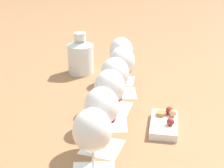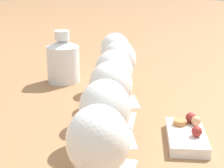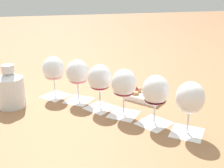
{
  "view_description": "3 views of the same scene",
  "coord_description": "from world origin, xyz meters",
  "px_view_note": "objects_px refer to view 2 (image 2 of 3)",
  "views": [
    {
      "loc": [
        0.78,
        -0.69,
        0.57
      ],
      "look_at": [
        -0.0,
        -0.0,
        0.12
      ],
      "focal_mm": 55.0,
      "sensor_mm": 36.0,
      "label": 1
    },
    {
      "loc": [
        0.55,
        -0.57,
        0.38
      ],
      "look_at": [
        -0.0,
        -0.0,
        0.12
      ],
      "focal_mm": 55.0,
      "sensor_mm": 36.0,
      "label": 2
    },
    {
      "loc": [
        -0.29,
        -1.02,
        0.5
      ],
      "look_at": [
        -0.0,
        -0.0,
        0.12
      ],
      "focal_mm": 45.0,
      "sensor_mm": 36.0,
      "label": 3
    }
  ],
  "objects_px": {
    "wine_glass_2": "(114,74)",
    "snack_dish": "(187,134)",
    "wine_glass_5": "(98,145)",
    "ceramic_vase": "(63,60)",
    "wine_glass_1": "(119,62)",
    "wine_glass_0": "(115,52)",
    "wine_glass_4": "(105,112)",
    "wine_glass_3": "(111,89)"
  },
  "relations": [
    {
      "from": "wine_glass_2",
      "to": "snack_dish",
      "type": "height_order",
      "value": "wine_glass_2"
    },
    {
      "from": "wine_glass_5",
      "to": "ceramic_vase",
      "type": "height_order",
      "value": "wine_glass_5"
    },
    {
      "from": "wine_glass_5",
      "to": "wine_glass_1",
      "type": "bearing_deg",
      "value": 129.25
    },
    {
      "from": "wine_glass_0",
      "to": "wine_glass_4",
      "type": "distance_m",
      "value": 0.51
    },
    {
      "from": "snack_dish",
      "to": "wine_glass_3",
      "type": "bearing_deg",
      "value": -137.6
    },
    {
      "from": "wine_glass_0",
      "to": "wine_glass_1",
      "type": "relative_size",
      "value": 1.0
    },
    {
      "from": "wine_glass_3",
      "to": "ceramic_vase",
      "type": "relative_size",
      "value": 1.02
    },
    {
      "from": "wine_glass_0",
      "to": "ceramic_vase",
      "type": "xyz_separation_m",
      "value": [
        -0.19,
        -0.07,
        -0.05
      ]
    },
    {
      "from": "wine_glass_1",
      "to": "wine_glass_2",
      "type": "height_order",
      "value": "same"
    },
    {
      "from": "wine_glass_2",
      "to": "wine_glass_3",
      "type": "relative_size",
      "value": 1.0
    },
    {
      "from": "wine_glass_3",
      "to": "wine_glass_4",
      "type": "relative_size",
      "value": 1.0
    },
    {
      "from": "wine_glass_2",
      "to": "wine_glass_0",
      "type": "bearing_deg",
      "value": 132.76
    },
    {
      "from": "wine_glass_0",
      "to": "wine_glass_1",
      "type": "height_order",
      "value": "same"
    },
    {
      "from": "ceramic_vase",
      "to": "snack_dish",
      "type": "distance_m",
      "value": 0.58
    },
    {
      "from": "wine_glass_4",
      "to": "ceramic_vase",
      "type": "distance_m",
      "value": 0.61
    },
    {
      "from": "wine_glass_2",
      "to": "snack_dish",
      "type": "distance_m",
      "value": 0.24
    },
    {
      "from": "wine_glass_2",
      "to": "ceramic_vase",
      "type": "relative_size",
      "value": 1.02
    },
    {
      "from": "wine_glass_5",
      "to": "wine_glass_4",
      "type": "bearing_deg",
      "value": 130.55
    },
    {
      "from": "wine_glass_0",
      "to": "wine_glass_4",
      "type": "xyz_separation_m",
      "value": [
        0.34,
        -0.38,
        0.0
      ]
    },
    {
      "from": "wine_glass_2",
      "to": "ceramic_vase",
      "type": "xyz_separation_m",
      "value": [
        -0.36,
        0.12,
        -0.05
      ]
    },
    {
      "from": "wine_glass_4",
      "to": "ceramic_vase",
      "type": "bearing_deg",
      "value": 149.35
    },
    {
      "from": "wine_glass_3",
      "to": "wine_glass_5",
      "type": "relative_size",
      "value": 1.0
    },
    {
      "from": "ceramic_vase",
      "to": "wine_glass_0",
      "type": "bearing_deg",
      "value": 20.61
    },
    {
      "from": "wine_glass_1",
      "to": "wine_glass_3",
      "type": "relative_size",
      "value": 1.0
    },
    {
      "from": "wine_glass_3",
      "to": "ceramic_vase",
      "type": "height_order",
      "value": "wine_glass_3"
    },
    {
      "from": "wine_glass_1",
      "to": "ceramic_vase",
      "type": "xyz_separation_m",
      "value": [
        -0.29,
        0.01,
        -0.05
      ]
    },
    {
      "from": "wine_glass_1",
      "to": "snack_dish",
      "type": "xyz_separation_m",
      "value": [
        0.28,
        -0.07,
        -0.11
      ]
    },
    {
      "from": "wine_glass_1",
      "to": "wine_glass_3",
      "type": "distance_m",
      "value": 0.25
    },
    {
      "from": "wine_glass_1",
      "to": "wine_glass_0",
      "type": "bearing_deg",
      "value": 139.07
    },
    {
      "from": "wine_glass_0",
      "to": "wine_glass_5",
      "type": "relative_size",
      "value": 1.0
    },
    {
      "from": "wine_glass_1",
      "to": "snack_dish",
      "type": "distance_m",
      "value": 0.31
    },
    {
      "from": "wine_glass_4",
      "to": "ceramic_vase",
      "type": "height_order",
      "value": "wine_glass_4"
    },
    {
      "from": "wine_glass_2",
      "to": "wine_glass_5",
      "type": "bearing_deg",
      "value": -49.8
    },
    {
      "from": "wine_glass_1",
      "to": "wine_glass_5",
      "type": "relative_size",
      "value": 1.0
    },
    {
      "from": "wine_glass_1",
      "to": "snack_dish",
      "type": "bearing_deg",
      "value": -14.19
    },
    {
      "from": "wine_glass_4",
      "to": "wine_glass_5",
      "type": "distance_m",
      "value": 0.13
    },
    {
      "from": "wine_glass_3",
      "to": "wine_glass_2",
      "type": "bearing_deg",
      "value": 130.45
    },
    {
      "from": "wine_glass_0",
      "to": "snack_dish",
      "type": "bearing_deg",
      "value": -22.28
    },
    {
      "from": "wine_glass_0",
      "to": "wine_glass_5",
      "type": "bearing_deg",
      "value": -48.77
    },
    {
      "from": "wine_glass_0",
      "to": "wine_glass_3",
      "type": "distance_m",
      "value": 0.37
    },
    {
      "from": "wine_glass_1",
      "to": "wine_glass_4",
      "type": "height_order",
      "value": "same"
    },
    {
      "from": "wine_glass_1",
      "to": "wine_glass_4",
      "type": "bearing_deg",
      "value": -51.19
    }
  ]
}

